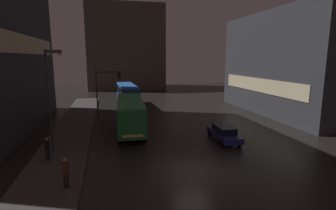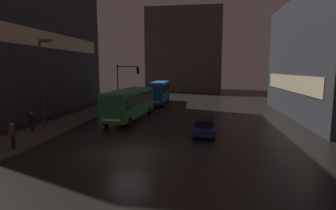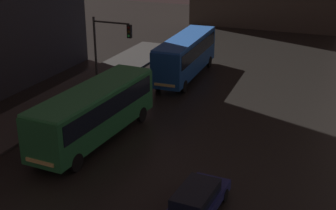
% 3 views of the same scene
% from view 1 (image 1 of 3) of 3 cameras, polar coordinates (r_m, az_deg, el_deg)
% --- Properties ---
extents(ground_plane, '(120.00, 120.00, 0.00)m').
position_cam_1_polar(ground_plane, '(18.13, 5.24, -14.17)').
color(ground_plane, black).
extents(sidewalk_left, '(4.00, 48.00, 0.15)m').
position_cam_1_polar(sidewalk_left, '(26.98, -20.53, -6.37)').
color(sidewalk_left, '#3D3A38').
rests_on(sidewalk_left, ground).
extents(building_right_block, '(10.07, 21.32, 13.35)m').
position_cam_1_polar(building_right_block, '(39.66, 25.68, 8.06)').
color(building_right_block, '#2D2D33').
rests_on(building_right_block, ground).
extents(building_far_backdrop, '(18.07, 12.00, 19.88)m').
position_cam_1_polar(building_far_backdrop, '(67.27, -9.27, 12.19)').
color(building_far_backdrop, '#4C4238').
rests_on(building_far_backdrop, ground).
extents(bus_near, '(3.00, 10.20, 3.28)m').
position_cam_1_polar(bus_near, '(27.14, -8.22, -1.47)').
color(bus_near, '#236B38').
rests_on(bus_near, ground).
extents(bus_far, '(2.79, 10.27, 3.45)m').
position_cam_1_polar(bus_far, '(40.44, -8.83, 2.49)').
color(bus_far, '#194793').
rests_on(bus_far, ground).
extents(car_taxi, '(1.96, 4.81, 1.37)m').
position_cam_1_polar(car_taxi, '(24.64, 12.09, -5.93)').
color(car_taxi, navy).
rests_on(car_taxi, ground).
extents(pedestrian_near, '(0.47, 0.47, 1.71)m').
position_cam_1_polar(pedestrian_near, '(20.92, -24.82, -8.32)').
color(pedestrian_near, black).
rests_on(pedestrian_near, sidewalk_left).
extents(pedestrian_mid, '(0.53, 0.53, 1.78)m').
position_cam_1_polar(pedestrian_mid, '(16.31, -21.42, -13.11)').
color(pedestrian_mid, black).
rests_on(pedestrian_mid, sidewalk_left).
extents(traffic_light_main, '(2.99, 0.35, 6.09)m').
position_cam_1_polar(traffic_light_main, '(32.86, -13.52, 4.05)').
color(traffic_light_main, '#2D2D2D').
rests_on(traffic_light_main, ground).
extents(street_lamp_sidewalk, '(1.25, 0.36, 7.94)m').
position_cam_1_polar(street_lamp_sidewalk, '(21.68, -24.09, 3.78)').
color(street_lamp_sidewalk, '#2D2D2D').
rests_on(street_lamp_sidewalk, sidewalk_left).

